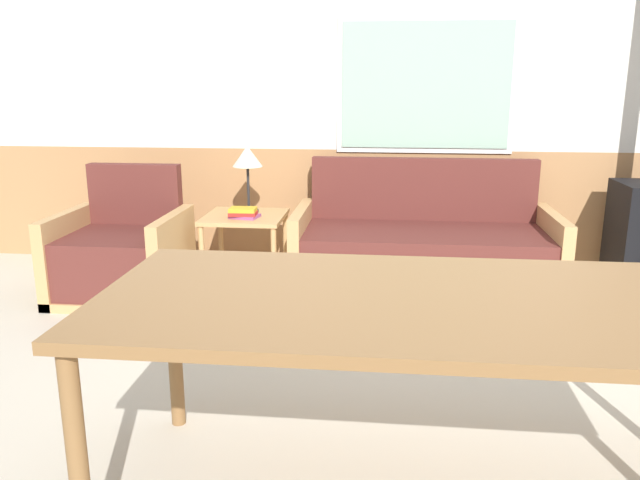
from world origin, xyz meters
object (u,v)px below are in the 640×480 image
Objects in this scene: armchair at (122,257)px; side_table at (245,225)px; couch at (423,251)px; dining_table at (422,315)px; table_lamp at (247,159)px.

side_table is at bearing 17.19° from armchair.
couch is 2.50m from dining_table.
side_table is at bearing -178.58° from couch.
couch is at bearing 1.42° from side_table.
table_lamp reaches higher than armchair.
dining_table is at bearing -64.56° from side_table.
armchair is at bearing -148.38° from table_lamp.
armchair is 1.13m from table_lamp.
couch is 2.09× the size of armchair.
side_table is 0.27× the size of dining_table.
dining_table is at bearing -65.63° from table_lamp.
armchair reaches higher than dining_table.
couch is at bearing 86.51° from dining_table.
couch is 3.74× the size of table_lamp.
side_table is (-1.30, -0.03, 0.17)m from couch.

